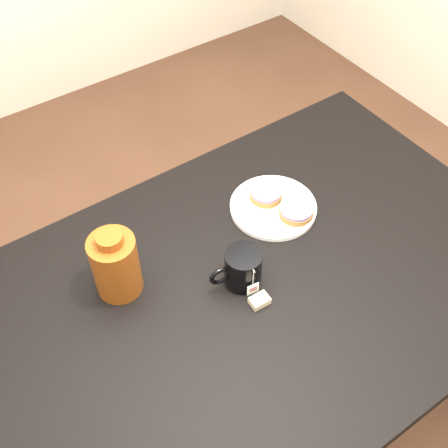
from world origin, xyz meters
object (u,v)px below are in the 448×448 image
at_px(table, 251,303).
at_px(mug, 242,268).
at_px(bagel_package, 115,264).
at_px(bagel_front, 296,211).
at_px(teabag_pouch, 260,301).
at_px(plate, 273,206).
at_px(bagel_back, 266,194).

height_order(table, mug, mug).
xyz_separation_m(table, bagel_package, (-0.26, 0.17, 0.17)).
bearing_deg(bagel_package, table, -33.44).
xyz_separation_m(bagel_front, teabag_pouch, (-0.24, -0.16, -0.02)).
relative_size(mug, bagel_package, 0.73).
distance_m(mug, bagel_package, 0.29).
xyz_separation_m(teabag_pouch, bagel_package, (-0.24, 0.22, 0.08)).
height_order(table, bagel_front, bagel_front).
relative_size(bagel_front, bagel_package, 0.68).
relative_size(plate, bagel_front, 1.81).
bearing_deg(table, bagel_back, 46.13).
relative_size(bagel_back, bagel_package, 0.52).
bearing_deg(bagel_back, bagel_front, -74.47).
bearing_deg(table, bagel_front, 25.73).
bearing_deg(teabag_pouch, bagel_back, 50.12).
distance_m(bagel_front, mug, 0.25).
bearing_deg(bagel_package, bagel_front, -7.96).
xyz_separation_m(bagel_back, teabag_pouch, (-0.21, -0.25, -0.02)).
relative_size(table, bagel_package, 7.51).
distance_m(plate, teabag_pouch, 0.30).
bearing_deg(plate, bagel_package, 178.98).
bearing_deg(teabag_pouch, table, 70.61).
relative_size(table, bagel_back, 14.42).
distance_m(table, bagel_package, 0.36).
relative_size(teabag_pouch, bagel_package, 0.24).
bearing_deg(mug, bagel_package, 156.59).
distance_m(mug, teabag_pouch, 0.09).
relative_size(plate, teabag_pouch, 5.11).
bearing_deg(bagel_back, table, -133.87).
bearing_deg(plate, teabag_pouch, -133.94).
bearing_deg(mug, plate, 42.53).
bearing_deg(plate, mug, -145.37).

